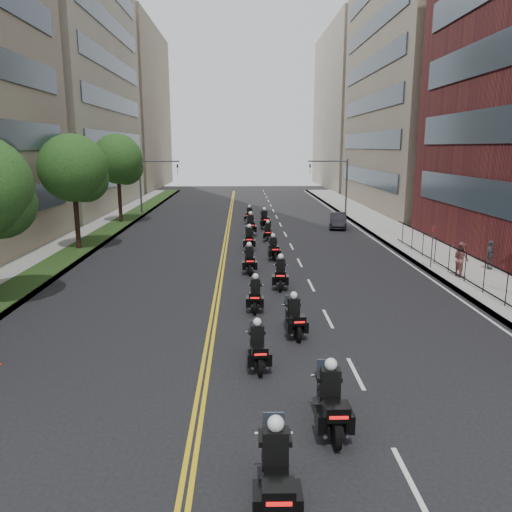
{
  "coord_description": "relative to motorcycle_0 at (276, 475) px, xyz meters",
  "views": [
    {
      "loc": [
        -0.28,
        -9.12,
        6.83
      ],
      "look_at": [
        0.37,
        13.31,
        1.9
      ],
      "focal_mm": 35.0,
      "sensor_mm": 36.0,
      "label": 1
    }
  ],
  "objects": [
    {
      "name": "grass_strip",
      "position": [
        -11.54,
        25.78,
        -0.57
      ],
      "size": [
        2.0,
        90.0,
        0.04
      ],
      "primitive_type": "cube",
      "color": "#213B15",
      "rests_on": "sidewalk_left"
    },
    {
      "name": "motorcycle_4",
      "position": [
        -0.05,
        12.06,
        -0.13
      ],
      "size": [
        0.53,
        2.12,
        1.57
      ],
      "rotation": [
        0.0,
        0.0,
        -0.06
      ],
      "color": "black",
      "rests_on": "ground"
    },
    {
      "name": "pedestrian_b",
      "position": [
        10.89,
        16.82,
        0.32
      ],
      "size": [
        0.85,
        1.01,
        1.82
      ],
      "primitive_type": "imported",
      "rotation": [
        0.0,
        0.0,
        1.77
      ],
      "color": "#925550",
      "rests_on": "sidewalk_right"
    },
    {
      "name": "motorcycle_5",
      "position": [
        1.29,
        15.42,
        -0.08
      ],
      "size": [
        0.61,
        2.29,
        1.69
      ],
      "rotation": [
        0.0,
        0.0,
        -0.08
      ],
      "color": "black",
      "rests_on": "ground"
    },
    {
      "name": "building_right_tan",
      "position": [
        21.14,
        48.78,
        14.26
      ],
      "size": [
        15.11,
        28.0,
        30.0
      ],
      "color": "gray",
      "rests_on": "ground"
    },
    {
      "name": "motorcycle_6",
      "position": [
        -0.21,
        18.51,
        -0.07
      ],
      "size": [
        0.54,
        2.31,
        1.7
      ],
      "rotation": [
        0.0,
        0.0,
        0.03
      ],
      "color": "black",
      "rests_on": "ground"
    },
    {
      "name": "motorcycle_9",
      "position": [
        1.32,
        28.0,
        -0.14
      ],
      "size": [
        0.48,
        2.07,
        1.53
      ],
      "rotation": [
        0.0,
        0.0,
        -0.03
      ],
      "color": "black",
      "rests_on": "ground"
    },
    {
      "name": "motorcycle_10",
      "position": [
        0.09,
        30.52,
        -0.01
      ],
      "size": [
        0.58,
        2.53,
        1.87
      ],
      "rotation": [
        0.0,
        0.0,
        0.02
      ],
      "color": "black",
      "rests_on": "ground"
    },
    {
      "name": "motorcycle_8",
      "position": [
        -0.1,
        24.78,
        -0.05
      ],
      "size": [
        0.55,
        2.36,
        1.75
      ],
      "rotation": [
        0.0,
        0.0,
        -0.02
      ],
      "color": "black",
      "rests_on": "ground"
    },
    {
      "name": "motorcycle_0",
      "position": [
        0.0,
        0.0,
        0.0
      ],
      "size": [
        0.59,
        2.55,
        1.88
      ],
      "rotation": [
        0.0,
        0.0,
        -0.01
      ],
      "color": "black",
      "rests_on": "ground"
    },
    {
      "name": "street_trees",
      "position": [
        -11.38,
        19.39,
        4.39
      ],
      "size": [
        4.4,
        38.4,
        7.98
      ],
      "color": "#321D16",
      "rests_on": "ground"
    },
    {
      "name": "motorcycle_3",
      "position": [
        1.3,
        9.08,
        -0.1
      ],
      "size": [
        0.61,
        2.2,
        1.62
      ],
      "rotation": [
        0.0,
        0.0,
        0.1
      ],
      "color": "black",
      "rests_on": "ground"
    },
    {
      "name": "motorcycle_2",
      "position": [
        -0.13,
        6.37,
        -0.12
      ],
      "size": [
        0.54,
        2.14,
        1.58
      ],
      "rotation": [
        0.0,
        0.0,
        0.07
      ],
      "color": "black",
      "rests_on": "ground"
    },
    {
      "name": "building_left_far",
      "position": [
        -22.34,
        78.78,
        12.26
      ],
      "size": [
        16.0,
        28.0,
        26.0
      ],
      "primitive_type": "cube",
      "color": "gray",
      "rests_on": "ground"
    },
    {
      "name": "building_right_far",
      "position": [
        21.16,
        78.78,
        12.26
      ],
      "size": [
        15.0,
        28.0,
        26.0
      ],
      "primitive_type": "cube",
      "color": "gray",
      "rests_on": "ground"
    },
    {
      "name": "iron_fence",
      "position": [
        10.66,
        12.78,
        0.16
      ],
      "size": [
        0.05,
        28.0,
        1.5
      ],
      "color": "black",
      "rests_on": "sidewalk_right"
    },
    {
      "name": "building_left_mid",
      "position": [
        -22.31,
        48.78,
        16.26
      ],
      "size": [
        16.11,
        28.0,
        34.0
      ],
      "color": "gray",
      "rests_on": "ground"
    },
    {
      "name": "motorcycle_11",
      "position": [
        1.33,
        33.66,
        -0.03
      ],
      "size": [
        0.69,
        2.45,
        1.81
      ],
      "rotation": [
        0.0,
        0.0,
        0.11
      ],
      "color": "black",
      "rests_on": "ground"
    },
    {
      "name": "sidewalk_right",
      "position": [
        11.66,
        25.78,
        -0.67
      ],
      "size": [
        4.0,
        90.0,
        0.15
      ],
      "primitive_type": "cube",
      "color": "gray",
      "rests_on": "ground"
    },
    {
      "name": "parked_sedan",
      "position": [
        7.66,
        33.88,
        -0.1
      ],
      "size": [
        2.02,
        4.1,
        1.29
      ],
      "primitive_type": "imported",
      "rotation": [
        0.0,
        0.0,
        -0.17
      ],
      "color": "black",
      "rests_on": "ground"
    },
    {
      "name": "traffic_signal_right",
      "position": [
        9.2,
        42.78,
        2.95
      ],
      "size": [
        4.09,
        0.2,
        5.6
      ],
      "color": "#3F3F44",
      "rests_on": "ground"
    },
    {
      "name": "motorcycle_12",
      "position": [
        0.08,
        36.69,
        -0.08
      ],
      "size": [
        0.66,
        2.27,
        1.68
      ],
      "rotation": [
        0.0,
        0.0,
        -0.12
      ],
      "color": "black",
      "rests_on": "ground"
    },
    {
      "name": "ground",
      "position": [
        -0.34,
        0.78,
        -0.74
      ],
      "size": [
        160.0,
        160.0,
        0.0
      ],
      "primitive_type": "plane",
      "color": "black",
      "rests_on": "ground"
    },
    {
      "name": "motorcycle_1",
      "position": [
        1.53,
        2.71,
        -0.03
      ],
      "size": [
        0.56,
        2.46,
        1.82
      ],
      "rotation": [
        0.0,
        0.0,
        -0.0
      ],
      "color": "black",
      "rests_on": "ground"
    },
    {
      "name": "traffic_signal_left",
      "position": [
        -9.87,
        42.78,
        2.95
      ],
      "size": [
        4.09,
        0.2,
        5.6
      ],
      "color": "#3F3F44",
      "rests_on": "ground"
    },
    {
      "name": "motorcycle_7",
      "position": [
        1.34,
        21.77,
        -0.11
      ],
      "size": [
        0.57,
        2.17,
        1.6
      ],
      "rotation": [
        0.0,
        0.0,
        0.08
      ],
      "color": "black",
      "rests_on": "ground"
    },
    {
      "name": "pedestrian_c",
      "position": [
        13.16,
        18.31,
        0.2
      ],
      "size": [
        0.75,
        1.01,
        1.6
      ],
      "primitive_type": "imported",
      "rotation": [
        0.0,
        0.0,
        1.13
      ],
      "color": "#45474E",
      "rests_on": "sidewalk_right"
    },
    {
      "name": "sidewalk_left",
      "position": [
        -12.34,
        25.78,
        -0.67
      ],
      "size": [
        4.0,
        90.0,
        0.15
      ],
      "primitive_type": "cube",
      "color": "gray",
      "rests_on": "ground"
    }
  ]
}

